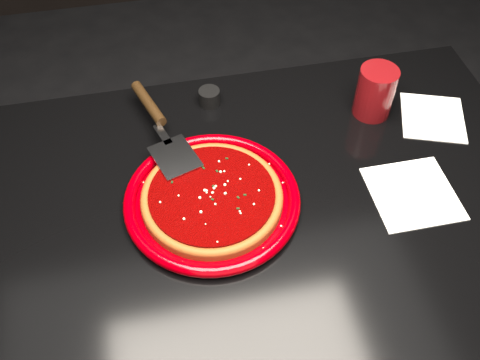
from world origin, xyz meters
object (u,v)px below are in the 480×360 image
table (248,303)px  pizza_server (162,126)px  cup (375,92)px  ramekin (209,97)px  plate (212,200)px

table → pizza_server: (-0.14, 0.22, 0.42)m
table → cup: size_ratio=10.59×
pizza_server → ramekin: bearing=21.7°
cup → ramekin: size_ratio=2.42×
pizza_server → ramekin: pizza_server is taller
table → cup: bearing=34.1°
cup → ramekin: (-0.34, 0.10, -0.04)m
table → plate: bearing=152.6°
plate → cup: size_ratio=2.95×
cup → table: bearing=-145.9°
cup → ramekin: cup is taller
pizza_server → cup: bearing=-18.8°
cup → plate: bearing=-154.9°
plate → pizza_server: 0.20m
pizza_server → cup: size_ratio=2.92×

